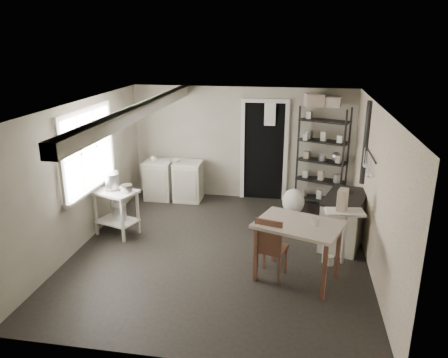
% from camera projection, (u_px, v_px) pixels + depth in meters
% --- Properties ---
extents(floor, '(5.00, 5.00, 0.00)m').
position_uv_depth(floor, '(221.00, 250.00, 6.94)').
color(floor, black).
rests_on(floor, ground).
extents(ceiling, '(5.00, 5.00, 0.00)m').
position_uv_depth(ceiling, '(220.00, 106.00, 6.22)').
color(ceiling, white).
rests_on(ceiling, wall_back).
extents(wall_back, '(4.50, 0.02, 2.30)m').
position_uv_depth(wall_back, '(242.00, 144.00, 8.92)').
color(wall_back, '#AEA995').
rests_on(wall_back, ground).
extents(wall_front, '(4.50, 0.02, 2.30)m').
position_uv_depth(wall_front, '(175.00, 262.00, 4.24)').
color(wall_front, '#AEA995').
rests_on(wall_front, ground).
extents(wall_left, '(0.02, 5.00, 2.30)m').
position_uv_depth(wall_left, '(82.00, 174.00, 6.94)').
color(wall_left, '#AEA995').
rests_on(wall_left, ground).
extents(wall_right, '(0.02, 5.00, 2.30)m').
position_uv_depth(wall_right, '(376.00, 190.00, 6.22)').
color(wall_right, '#AEA995').
rests_on(wall_right, ground).
extents(window, '(0.12, 1.76, 1.28)m').
position_uv_depth(window, '(87.00, 150.00, 7.01)').
color(window, white).
rests_on(window, wall_left).
extents(doorway, '(0.96, 0.10, 2.08)m').
position_uv_depth(doorway, '(264.00, 152.00, 8.87)').
color(doorway, white).
rests_on(doorway, ground).
extents(ceiling_beam, '(0.18, 5.00, 0.18)m').
position_uv_depth(ceiling_beam, '(141.00, 110.00, 6.44)').
color(ceiling_beam, white).
rests_on(ceiling_beam, ceiling).
extents(wallpaper_panel, '(0.01, 5.00, 2.30)m').
position_uv_depth(wallpaper_panel, '(375.00, 190.00, 6.22)').
color(wallpaper_panel, beige).
rests_on(wallpaper_panel, wall_right).
extents(utensil_rail, '(0.06, 1.20, 0.44)m').
position_uv_depth(utensil_rail, '(368.00, 153.00, 6.66)').
color(utensil_rail, silver).
rests_on(utensil_rail, wall_right).
extents(prep_table, '(0.81, 0.68, 0.78)m').
position_uv_depth(prep_table, '(117.00, 212.00, 7.40)').
color(prep_table, white).
rests_on(prep_table, ground).
extents(stockpot, '(0.29, 0.29, 0.25)m').
position_uv_depth(stockpot, '(112.00, 181.00, 7.29)').
color(stockpot, silver).
rests_on(stockpot, prep_table).
extents(saucepan, '(0.25, 0.25, 0.11)m').
position_uv_depth(saucepan, '(127.00, 188.00, 7.23)').
color(saucepan, silver).
rests_on(saucepan, prep_table).
extents(bucket, '(0.28, 0.28, 0.25)m').
position_uv_depth(bucket, '(119.00, 212.00, 7.45)').
color(bucket, silver).
rests_on(bucket, prep_table).
extents(base_cabinets, '(1.24, 0.54, 0.81)m').
position_uv_depth(base_cabinets, '(173.00, 178.00, 8.99)').
color(base_cabinets, beige).
rests_on(base_cabinets, ground).
extents(mixing_bowl, '(0.33, 0.33, 0.07)m').
position_uv_depth(mixing_bowl, '(174.00, 155.00, 8.82)').
color(mixing_bowl, silver).
rests_on(mixing_bowl, base_cabinets).
extents(counter_cup, '(0.16, 0.16, 0.10)m').
position_uv_depth(counter_cup, '(153.00, 154.00, 8.86)').
color(counter_cup, silver).
rests_on(counter_cup, base_cabinets).
extents(shelf_rack, '(1.01, 0.68, 1.98)m').
position_uv_depth(shelf_rack, '(322.00, 159.00, 8.52)').
color(shelf_rack, black).
rests_on(shelf_rack, ground).
extents(shelf_jar, '(0.11, 0.11, 0.19)m').
position_uv_depth(shelf_jar, '(306.00, 138.00, 8.42)').
color(shelf_jar, silver).
rests_on(shelf_jar, shelf_rack).
extents(storage_box_a, '(0.39, 0.36, 0.23)m').
position_uv_depth(storage_box_a, '(314.00, 105.00, 8.22)').
color(storage_box_a, beige).
rests_on(storage_box_a, shelf_rack).
extents(storage_box_b, '(0.34, 0.32, 0.19)m').
position_uv_depth(storage_box_b, '(333.00, 106.00, 8.19)').
color(storage_box_b, beige).
rests_on(storage_box_b, shelf_rack).
extents(stove, '(0.86, 1.18, 0.83)m').
position_uv_depth(stove, '(344.00, 218.00, 7.05)').
color(stove, beige).
rests_on(stove, ground).
extents(stovepipe, '(0.12, 0.12, 1.29)m').
position_uv_depth(stovepipe, '(367.00, 143.00, 7.07)').
color(stovepipe, black).
rests_on(stovepipe, stove).
extents(side_ledge, '(0.58, 0.36, 0.84)m').
position_uv_depth(side_ledge, '(343.00, 237.00, 6.42)').
color(side_ledge, white).
rests_on(side_ledge, ground).
extents(oats_box, '(0.18, 0.24, 0.31)m').
position_uv_depth(oats_box, '(343.00, 199.00, 6.28)').
color(oats_box, beige).
rests_on(oats_box, side_ledge).
extents(work_table, '(1.31, 1.11, 0.85)m').
position_uv_depth(work_table, '(297.00, 254.00, 6.01)').
color(work_table, beige).
rests_on(work_table, ground).
extents(table_cup, '(0.13, 0.13, 0.10)m').
position_uv_depth(table_cup, '(315.00, 228.00, 5.80)').
color(table_cup, silver).
rests_on(table_cup, work_table).
extents(chair, '(0.48, 0.49, 0.93)m').
position_uv_depth(chair, '(272.00, 245.00, 6.06)').
color(chair, '#563224').
rests_on(chair, ground).
extents(flour_sack, '(0.47, 0.42, 0.50)m').
position_uv_depth(flour_sack, '(293.00, 202.00, 8.29)').
color(flour_sack, white).
rests_on(flour_sack, ground).
extents(floor_crock, '(0.12, 0.12, 0.14)m').
position_uv_depth(floor_crock, '(330.00, 260.00, 6.48)').
color(floor_crock, silver).
rests_on(floor_crock, ground).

